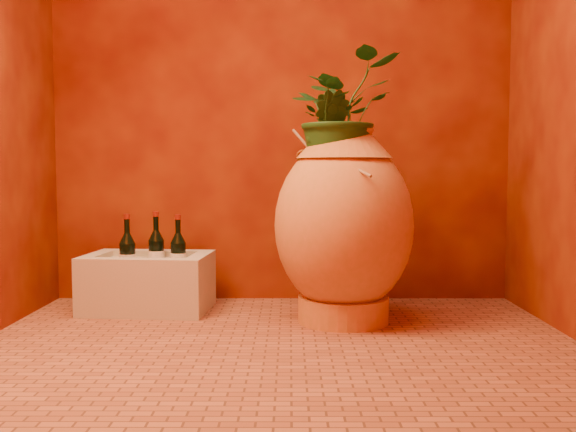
{
  "coord_description": "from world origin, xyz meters",
  "views": [
    {
      "loc": [
        0.05,
        -2.55,
        0.71
      ],
      "look_at": [
        0.04,
        0.35,
        0.51
      ],
      "focal_mm": 40.0,
      "sensor_mm": 36.0,
      "label": 1
    }
  ],
  "objects_px": {
    "wine_bottle_b": "(156,254)",
    "wall_tap": "(303,164)",
    "amphora": "(344,224)",
    "wine_bottle_a": "(178,256)",
    "stone_basin": "(148,283)",
    "wine_bottle_c": "(128,257)"
  },
  "relations": [
    {
      "from": "wine_bottle_a",
      "to": "wine_bottle_c",
      "type": "xyz_separation_m",
      "value": [
        -0.24,
        -0.07,
        0.0
      ]
    },
    {
      "from": "wine_bottle_b",
      "to": "wall_tap",
      "type": "height_order",
      "value": "wall_tap"
    },
    {
      "from": "wine_bottle_b",
      "to": "wine_bottle_c",
      "type": "xyz_separation_m",
      "value": [
        -0.12,
        -0.12,
        -0.0
      ]
    },
    {
      "from": "stone_basin",
      "to": "wine_bottle_a",
      "type": "relative_size",
      "value": 1.97
    },
    {
      "from": "amphora",
      "to": "wine_bottle_a",
      "type": "relative_size",
      "value": 2.81
    },
    {
      "from": "wine_bottle_b",
      "to": "wine_bottle_c",
      "type": "relative_size",
      "value": 1.01
    },
    {
      "from": "amphora",
      "to": "wine_bottle_b",
      "type": "relative_size",
      "value": 2.71
    },
    {
      "from": "wine_bottle_c",
      "to": "wall_tap",
      "type": "distance_m",
      "value": 1.04
    },
    {
      "from": "amphora",
      "to": "wine_bottle_b",
      "type": "xyz_separation_m",
      "value": [
        -0.95,
        0.32,
        -0.18
      ]
    },
    {
      "from": "wall_tap",
      "to": "wine_bottle_b",
      "type": "bearing_deg",
      "value": -169.11
    },
    {
      "from": "amphora",
      "to": "wine_bottle_c",
      "type": "height_order",
      "value": "amphora"
    },
    {
      "from": "amphora",
      "to": "stone_basin",
      "type": "height_order",
      "value": "amphora"
    },
    {
      "from": "wine_bottle_c",
      "to": "wine_bottle_a",
      "type": "bearing_deg",
      "value": 14.99
    },
    {
      "from": "stone_basin",
      "to": "wine_bottle_c",
      "type": "relative_size",
      "value": 1.92
    },
    {
      "from": "wine_bottle_c",
      "to": "stone_basin",
      "type": "bearing_deg",
      "value": 26.4
    },
    {
      "from": "wine_bottle_c",
      "to": "wall_tap",
      "type": "relative_size",
      "value": 1.98
    },
    {
      "from": "stone_basin",
      "to": "wine_bottle_c",
      "type": "xyz_separation_m",
      "value": [
        -0.09,
        -0.05,
        0.14
      ]
    },
    {
      "from": "wine_bottle_a",
      "to": "wine_bottle_b",
      "type": "bearing_deg",
      "value": 155.82
    },
    {
      "from": "stone_basin",
      "to": "wine_bottle_b",
      "type": "height_order",
      "value": "wine_bottle_b"
    },
    {
      "from": "amphora",
      "to": "wine_bottle_c",
      "type": "relative_size",
      "value": 2.74
    },
    {
      "from": "stone_basin",
      "to": "amphora",
      "type": "bearing_deg",
      "value": -14.28
    },
    {
      "from": "amphora",
      "to": "wine_bottle_b",
      "type": "height_order",
      "value": "amphora"
    }
  ]
}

